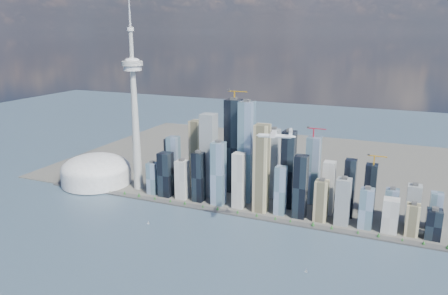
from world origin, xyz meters
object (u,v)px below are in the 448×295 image
at_px(needle_tower, 135,108).
at_px(airplane, 276,136).
at_px(sailboat_east, 306,271).
at_px(sailboat_west, 148,223).
at_px(dome_stadium, 96,171).

bearing_deg(needle_tower, airplane, -22.19).
bearing_deg(airplane, sailboat_east, -52.25).
height_order(airplane, sailboat_east, airplane).
relative_size(airplane, sailboat_west, 9.31).
distance_m(dome_stadium, sailboat_west, 346.56).
height_order(sailboat_west, sailboat_east, sailboat_east).
distance_m(airplane, sailboat_east, 263.10).
bearing_deg(needle_tower, sailboat_east, -25.48).
height_order(needle_tower, airplane, needle_tower).
relative_size(needle_tower, airplane, 7.08).
bearing_deg(dome_stadium, sailboat_east, -20.00).
distance_m(dome_stadium, airplane, 650.15).
height_order(dome_stadium, airplane, airplane).
bearing_deg(sailboat_west, airplane, -0.34).
xyz_separation_m(needle_tower, dome_stadium, (-140.00, -10.00, -196.40)).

